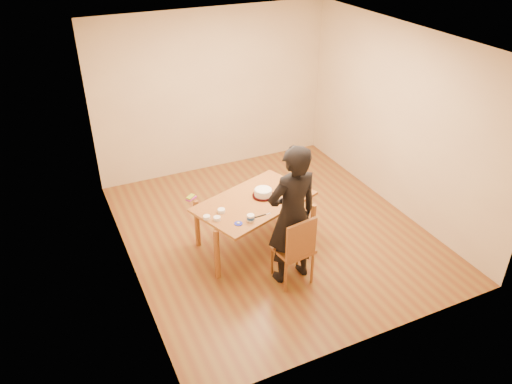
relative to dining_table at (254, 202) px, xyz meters
name	(u,v)px	position (x,y,z in m)	size (l,w,h in m)	color
room_shell	(263,135)	(0.40, 0.58, 0.62)	(4.00, 4.50, 2.70)	brown
dining_table	(254,202)	(0.00, 0.00, 0.00)	(1.50, 0.89, 0.04)	brown
dining_chair	(293,249)	(0.15, -0.78, -0.28)	(0.43, 0.43, 0.04)	brown
cake_plate	(263,196)	(0.15, 0.04, 0.03)	(0.28, 0.28, 0.02)	#AB0B1E
cake	(263,192)	(0.15, 0.04, 0.08)	(0.23, 0.23, 0.07)	white
frosting_dome	(263,189)	(0.15, 0.04, 0.13)	(0.23, 0.23, 0.03)	white
frosting_tub	(251,218)	(-0.24, -0.41, 0.06)	(0.09, 0.09, 0.08)	white
frosting_lid	(238,224)	(-0.40, -0.41, 0.02)	(0.10, 0.10, 0.01)	#1B22B4
frosting_dollop	(238,223)	(-0.40, -0.41, 0.04)	(0.04, 0.04, 0.02)	white
ramekin_green	(217,218)	(-0.60, -0.22, 0.04)	(0.09, 0.09, 0.04)	white
ramekin_yellow	(221,211)	(-0.49, -0.08, 0.04)	(0.09, 0.09, 0.04)	white
ramekin_multi	(207,217)	(-0.70, -0.14, 0.04)	(0.09, 0.09, 0.04)	white
candy_box_pink	(191,198)	(-0.73, 0.38, 0.03)	(0.14, 0.07, 0.02)	#D2317B
candy_box_green	(191,197)	(-0.73, 0.38, 0.05)	(0.13, 0.06, 0.02)	#3A9B1C
spatula	(260,216)	(-0.10, -0.37, 0.02)	(0.18, 0.02, 0.01)	black
person	(292,216)	(0.15, -0.73, 0.18)	(0.66, 0.43, 1.81)	black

